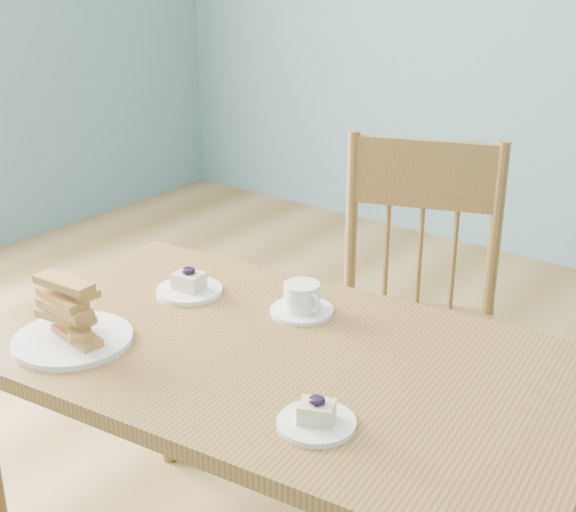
# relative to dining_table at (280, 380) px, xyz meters

# --- Properties ---
(dining_table) EXTENTS (1.31, 0.84, 0.66)m
(dining_table) POSITION_rel_dining_table_xyz_m (0.00, 0.00, 0.00)
(dining_table) COLOR olive
(dining_table) RESTS_ON ground
(dining_chair) EXTENTS (0.55, 0.54, 0.95)m
(dining_chair) POSITION_rel_dining_table_xyz_m (-0.03, 0.61, -0.11)
(dining_chair) COLOR olive
(dining_chair) RESTS_ON ground
(cheesecake_plate_near) EXTENTS (0.14, 0.14, 0.06)m
(cheesecake_plate_near) POSITION_rel_dining_table_xyz_m (0.21, -0.17, 0.08)
(cheesecake_plate_near) COLOR white
(cheesecake_plate_near) RESTS_ON dining_table
(cheesecake_plate_far) EXTENTS (0.15, 0.15, 0.06)m
(cheesecake_plate_far) POSITION_rel_dining_table_xyz_m (-0.34, 0.09, 0.08)
(cheesecake_plate_far) COLOR white
(cheesecake_plate_far) RESTS_ON dining_table
(coffee_cup) EXTENTS (0.14, 0.14, 0.07)m
(coffee_cup) POSITION_rel_dining_table_xyz_m (-0.07, 0.17, 0.10)
(coffee_cup) COLOR white
(coffee_cup) RESTS_ON dining_table
(biscotti_plate) EXTENTS (0.24, 0.24, 0.15)m
(biscotti_plate) POSITION_rel_dining_table_xyz_m (-0.36, -0.23, 0.12)
(biscotti_plate) COLOR white
(biscotti_plate) RESTS_ON dining_table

